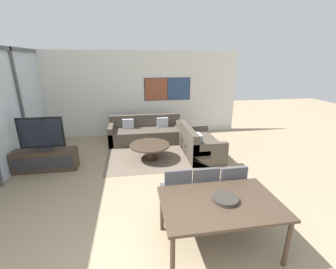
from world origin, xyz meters
name	(u,v)px	position (x,y,z in m)	size (l,w,h in m)	color
wall_back	(138,94)	(0.03, 6.18, 1.40)	(7.01, 0.09, 2.80)	silver
area_rug	(150,159)	(0.21, 3.93, 0.00)	(2.29, 1.69, 0.01)	#706051
tv_console	(46,160)	(-2.26, 3.71, 0.25)	(1.40, 0.40, 0.51)	#423326
television	(41,134)	(-2.26, 3.71, 0.89)	(0.97, 0.20, 0.78)	#2D2D33
sofa_main	(146,133)	(0.21, 5.35, 0.27)	(2.29, 0.89, 0.81)	#51473D
sofa_side	(198,145)	(1.54, 4.03, 0.27)	(0.89, 1.65, 0.81)	#51473D
coffee_table	(150,148)	(0.21, 3.93, 0.31)	(1.04, 1.04, 0.41)	#423326
dining_table	(220,206)	(0.89, 0.85, 0.66)	(1.57, 1.00, 0.72)	#423326
dining_chair_left	(176,189)	(0.45, 1.57, 0.51)	(0.46, 0.46, 0.91)	#4C4C51
dining_chair_centre	(203,187)	(0.89, 1.56, 0.51)	(0.46, 0.46, 0.91)	#4C4C51
dining_chair_right	(229,186)	(1.34, 1.53, 0.51)	(0.46, 0.46, 0.91)	#4C4C51
fruit_bowl	(226,199)	(0.96, 0.86, 0.76)	(0.34, 0.34, 0.05)	#332D28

